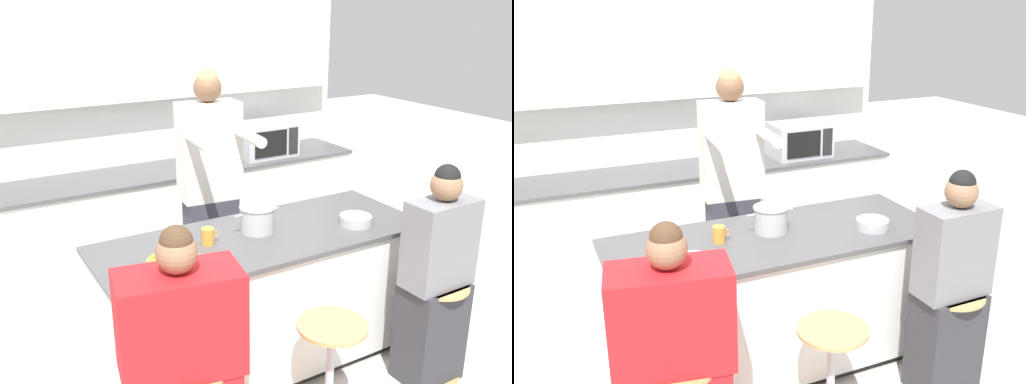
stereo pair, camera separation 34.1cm
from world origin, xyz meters
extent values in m
plane|color=beige|center=(0.00, 0.00, 0.00)|extent=(16.00, 16.00, 0.00)
cube|color=silver|center=(0.00, 1.89, 1.35)|extent=(3.74, 0.06, 2.70)
cube|color=white|center=(0.00, 1.78, 1.83)|extent=(3.44, 0.16, 0.75)
cube|color=white|center=(0.00, 1.56, 0.43)|extent=(3.44, 0.56, 0.87)
cube|color=#4C4C4F|center=(0.00, 1.56, 0.88)|extent=(3.47, 0.59, 0.03)
cube|color=black|center=(0.00, 0.00, 0.03)|extent=(1.91, 0.66, 0.06)
cube|color=white|center=(0.00, 0.00, 0.46)|extent=(1.99, 0.74, 0.80)
cube|color=#4C4C4F|center=(0.00, 0.00, 0.87)|extent=(2.03, 0.78, 0.03)
cylinder|color=tan|center=(-0.81, -0.67, 0.63)|extent=(0.37, 0.37, 0.02)
cylinder|color=#B7BABC|center=(0.00, -0.70, 0.32)|extent=(0.04, 0.04, 0.61)
cylinder|color=tan|center=(0.00, -0.70, 0.63)|extent=(0.37, 0.37, 0.02)
cylinder|color=tan|center=(0.81, -0.66, 0.01)|extent=(0.38, 0.38, 0.01)
cylinder|color=#B7BABC|center=(0.81, -0.66, 0.32)|extent=(0.04, 0.04, 0.61)
cylinder|color=tan|center=(0.81, -0.66, 0.63)|extent=(0.37, 0.37, 0.02)
cube|color=#383842|center=(-0.03, 0.66, 0.46)|extent=(0.37, 0.25, 0.93)
cube|color=silver|center=(-0.03, 0.66, 1.26)|extent=(0.43, 0.26, 0.66)
cylinder|color=silver|center=(-0.22, 0.38, 1.41)|extent=(0.11, 0.37, 0.07)
cylinder|color=silver|center=(0.11, 0.35, 1.41)|extent=(0.11, 0.37, 0.07)
sphere|color=brown|center=(-0.03, 0.66, 1.68)|extent=(0.20, 0.20, 0.19)
sphere|color=#A37F51|center=(-0.03, 0.66, 1.74)|extent=(0.16, 0.16, 0.15)
cube|color=red|center=(-0.82, -0.65, 0.88)|extent=(0.59, 0.38, 0.49)
sphere|color=#936B4C|center=(-0.82, -0.65, 1.22)|extent=(0.21, 0.21, 0.18)
sphere|color=#513823|center=(-0.82, -0.65, 1.27)|extent=(0.17, 0.17, 0.15)
cube|color=#333338|center=(0.80, -0.65, 0.32)|extent=(0.38, 0.27, 0.64)
cube|color=slate|center=(0.80, -0.65, 0.90)|extent=(0.42, 0.22, 0.52)
sphere|color=#936B4C|center=(0.80, -0.65, 1.25)|extent=(0.18, 0.18, 0.18)
sphere|color=black|center=(0.80, -0.65, 1.30)|extent=(0.14, 0.14, 0.14)
cylinder|color=#B7BABC|center=(0.00, 0.07, 0.96)|extent=(0.20, 0.20, 0.15)
cylinder|color=#B7BABC|center=(0.00, 0.07, 1.04)|extent=(0.22, 0.22, 0.01)
cylinder|color=#B7BABC|center=(-0.13, 0.07, 1.01)|extent=(0.05, 0.01, 0.01)
cylinder|color=#B7BABC|center=(0.12, 0.07, 1.01)|extent=(0.05, 0.01, 0.01)
cylinder|color=#B7BABC|center=(-0.59, -0.26, 0.92)|extent=(0.19, 0.19, 0.08)
cylinder|color=#B7BABC|center=(0.59, -0.15, 0.92)|extent=(0.20, 0.20, 0.06)
cylinder|color=orange|center=(-0.34, 0.04, 0.93)|extent=(0.08, 0.08, 0.10)
torus|color=orange|center=(-0.29, 0.04, 0.94)|extent=(0.04, 0.01, 0.04)
ellipsoid|color=yellow|center=(-0.70, -0.06, 0.91)|extent=(0.11, 0.04, 0.05)
ellipsoid|color=yellow|center=(-0.72, -0.03, 0.91)|extent=(0.08, 0.10, 0.05)
ellipsoid|color=yellow|center=(-0.67, -0.03, 0.91)|extent=(0.09, 0.10, 0.05)
cube|color=#B2B5B7|center=(0.94, 1.53, 1.05)|extent=(0.51, 0.36, 0.30)
cube|color=black|center=(0.90, 1.35, 1.05)|extent=(0.32, 0.01, 0.23)
cube|color=black|center=(1.13, 1.35, 1.05)|extent=(0.09, 0.01, 0.24)
camera|label=1|loc=(-1.64, -2.71, 2.23)|focal=40.00mm
camera|label=2|loc=(-1.33, -2.87, 2.23)|focal=40.00mm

